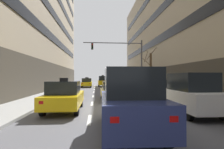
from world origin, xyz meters
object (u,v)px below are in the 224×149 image
car_driving_5 (129,101)px  taxi_driving_2 (112,91)px  car_parked_1 (191,94)px  street_tree_0 (151,71)px  pedestrian_0 (219,91)px  taxi_driving_4 (87,83)px  taxi_driving_0 (103,81)px  taxi_driving_1 (88,82)px  traffic_signal_0 (125,56)px  taxi_driving_3 (64,96)px  car_parked_2 (158,90)px

car_driving_5 → taxi_driving_2: bearing=89.0°
taxi_driving_2 → car_driving_5: (-0.15, -8.50, 0.32)m
car_parked_1 → street_tree_0: 14.38m
pedestrian_0 → street_tree_0: bearing=89.3°
car_driving_5 → car_parked_1: (3.70, 2.77, -0.04)m
taxi_driving_4 → taxi_driving_0: bearing=43.7°
taxi_driving_1 → car_driving_5: size_ratio=0.96×
taxi_driving_4 → street_tree_0: bearing=-51.8°
car_driving_5 → traffic_signal_0: traffic_signal_0 is taller
taxi_driving_0 → taxi_driving_2: 22.54m
taxi_driving_1 → pedestrian_0: taxi_driving_1 is taller
taxi_driving_1 → pedestrian_0: (8.66, -30.17, 0.29)m
taxi_driving_1 → street_tree_0: street_tree_0 is taller
taxi_driving_3 → pedestrian_0: size_ratio=2.70×
taxi_driving_3 → traffic_signal_0: traffic_signal_0 is taller
taxi_driving_3 → taxi_driving_4: taxi_driving_4 is taller
taxi_driving_1 → street_tree_0: size_ratio=0.77×
taxi_driving_3 → street_tree_0: (8.77, 12.62, 1.86)m
taxi_driving_3 → pedestrian_0: bearing=-5.3°
taxi_driving_0 → taxi_driving_3: (-3.09, -26.76, -0.23)m
car_driving_5 → car_parked_2: 8.74m
car_parked_2 → street_tree_0: size_ratio=0.81×
taxi_driving_4 → street_tree_0: 14.34m
pedestrian_0 → taxi_driving_4: bearing=109.3°
car_parked_1 → taxi_driving_0: bearing=97.1°
car_parked_2 → car_parked_1: bearing=-90.0°
taxi_driving_2 → street_tree_0: street_tree_0 is taller
taxi_driving_1 → taxi_driving_2: size_ratio=1.05×
street_tree_0 → pedestrian_0: bearing=-90.7°
taxi_driving_0 → car_driving_5: size_ratio=0.96×
taxi_driving_0 → car_parked_1: (3.53, -28.26, -0.01)m
taxi_driving_1 → traffic_signal_0: bearing=-68.7°
taxi_driving_0 → pedestrian_0: taxi_driving_0 is taller
car_parked_2 → pedestrian_0: bearing=-65.8°
car_parked_1 → taxi_driving_3: bearing=167.2°
car_parked_2 → taxi_driving_0: bearing=98.7°
taxi_driving_1 → taxi_driving_4: bearing=-89.6°
taxi_driving_3 → car_parked_2: (6.62, 3.64, 0.02)m
taxi_driving_0 → taxi_driving_3: bearing=-96.6°
car_parked_1 → taxi_driving_1: bearing=102.2°
taxi_driving_4 → traffic_signal_0: bearing=-58.2°
taxi_driving_3 → taxi_driving_4: 23.80m
pedestrian_0 → traffic_signal_0: bearing=100.6°
taxi_driving_4 → pedestrian_0: taxi_driving_4 is taller
traffic_signal_0 → pedestrian_0: 16.02m
taxi_driving_2 → taxi_driving_4: 19.81m
taxi_driving_2 → car_parked_2: size_ratio=0.91×
taxi_driving_1 → taxi_driving_3: bearing=-89.9°
car_driving_5 → traffic_signal_0: 19.36m
car_parked_1 → taxi_driving_4: bearing=104.7°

